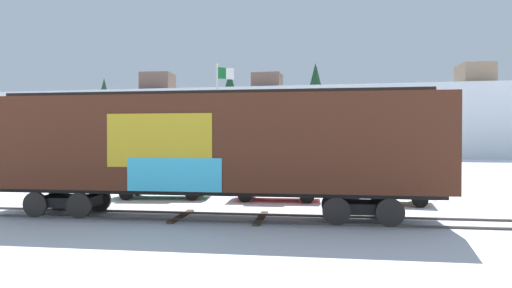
{
  "coord_description": "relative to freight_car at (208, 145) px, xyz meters",
  "views": [
    {
      "loc": [
        4.11,
        -14.54,
        2.84
      ],
      "look_at": [
        0.94,
        2.85,
        2.62
      ],
      "focal_mm": 29.68,
      "sensor_mm": 36.0,
      "label": 1
    }
  ],
  "objects": [
    {
      "name": "track",
      "position": [
        0.21,
        0.01,
        -2.59
      ],
      "size": [
        60.01,
        4.29,
        0.08
      ],
      "color": "#4C4742",
      "rests_on": "ground_plane"
    },
    {
      "name": "parked_car_red",
      "position": [
        1.83,
        4.8,
        -1.82
      ],
      "size": [
        4.13,
        2.13,
        1.62
      ],
      "color": "#B21E1E",
      "rests_on": "ground_plane"
    },
    {
      "name": "freight_car",
      "position": [
        0.0,
        0.0,
        0.0
      ],
      "size": [
        16.41,
        3.54,
        4.55
      ],
      "color": "#472316",
      "rests_on": "ground_plane"
    },
    {
      "name": "flagpole",
      "position": [
        -2.89,
        12.32,
        2.22
      ],
      "size": [
        1.04,
        0.86,
        7.79
      ],
      "color": "silver",
      "rests_on": "ground_plane"
    },
    {
      "name": "hillside",
      "position": [
        0.31,
        61.85,
        2.77
      ],
      "size": [
        111.89,
        28.95,
        15.62
      ],
      "color": "silver",
      "rests_on": "ground_plane"
    },
    {
      "name": "parked_car_tan",
      "position": [
        6.63,
        4.76,
        -1.86
      ],
      "size": [
        4.18,
        2.28,
        1.52
      ],
      "color": "#9E8966",
      "rests_on": "ground_plane"
    },
    {
      "name": "parked_car_green",
      "position": [
        -3.62,
        4.57,
        -1.8
      ],
      "size": [
        4.72,
        2.34,
        1.59
      ],
      "color": "#1E5933",
      "rests_on": "ground_plane"
    },
    {
      "name": "ground_plane",
      "position": [
        0.3,
        0.0,
        -2.63
      ],
      "size": [
        260.0,
        260.0,
        0.0
      ],
      "primitive_type": "plane",
      "color": "silver"
    }
  ]
}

